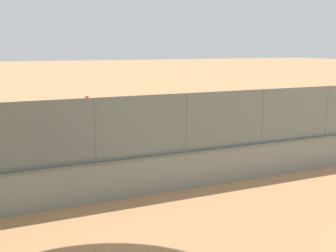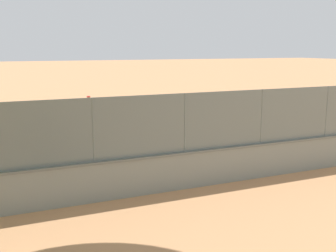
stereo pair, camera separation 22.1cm
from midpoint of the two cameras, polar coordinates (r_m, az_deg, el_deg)
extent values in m
plane|color=tan|center=(26.04, -4.73, 0.47)|extent=(260.00, 260.00, 0.00)
cube|color=gray|center=(16.37, 16.98, -4.15)|extent=(28.47, 0.56, 1.22)
cube|color=slate|center=(16.21, 17.11, -1.93)|extent=(28.47, 0.62, 0.08)
cube|color=slate|center=(16.02, 17.32, 1.69)|extent=(27.89, 0.33, 1.99)
cylinder|color=slate|center=(17.07, 21.25, 1.99)|extent=(0.07, 0.07, 1.99)
cylinder|color=slate|center=(15.05, 12.86, 1.34)|extent=(0.07, 0.07, 1.99)
cylinder|color=slate|center=(13.45, 2.20, 0.47)|extent=(0.07, 0.07, 1.99)
cylinder|color=slate|center=(12.43, -10.75, -0.60)|extent=(0.07, 0.07, 1.99)
cylinder|color=navy|center=(26.85, -11.44, 1.49)|extent=(0.20, 0.20, 0.82)
cylinder|color=navy|center=(27.00, -11.70, 1.54)|extent=(0.20, 0.20, 0.82)
cylinder|color=beige|center=(26.82, -11.63, 3.01)|extent=(0.45, 0.45, 0.60)
cylinder|color=#936B4C|center=(26.59, -11.15, 3.23)|extent=(0.56, 0.32, 0.17)
cylinder|color=#936B4C|center=(27.23, -11.54, 3.39)|extent=(0.56, 0.32, 0.17)
sphere|color=#936B4C|center=(26.77, -11.66, 3.90)|extent=(0.23, 0.23, 0.23)
cylinder|color=red|center=(26.75, -11.67, 4.11)|extent=(0.32, 0.32, 0.05)
cylinder|color=black|center=(27.34, -11.24, 3.43)|extent=(0.29, 0.16, 0.04)
ellipsoid|color=#333338|center=(27.47, -10.88, 3.48)|extent=(0.29, 0.15, 0.24)
cylinder|color=black|center=(17.96, -0.63, -3.12)|extent=(0.16, 0.16, 0.74)
cylinder|color=black|center=(18.05, -0.06, -3.05)|extent=(0.16, 0.16, 0.74)
cylinder|color=orange|center=(17.86, -0.34, -1.08)|extent=(0.35, 0.35, 0.55)
cylinder|color=brown|center=(17.67, -1.10, -0.85)|extent=(0.11, 0.52, 0.16)
cylinder|color=brown|center=(17.70, 0.92, -0.83)|extent=(0.11, 0.52, 0.16)
sphere|color=brown|center=(17.78, -0.34, 0.11)|extent=(0.21, 0.21, 0.21)
cylinder|color=white|center=(17.77, -0.34, 0.39)|extent=(0.23, 0.23, 0.05)
cylinder|color=black|center=(17.55, 1.19, -0.94)|extent=(0.05, 0.30, 0.04)
ellipsoid|color=#333338|center=(17.36, 1.53, -1.07)|extent=(0.04, 0.30, 0.24)
cylinder|color=#B2B2B2|center=(20.76, -7.71, -1.25)|extent=(0.15, 0.15, 0.76)
cylinder|color=#B2B2B2|center=(20.57, -7.56, -1.36)|extent=(0.15, 0.15, 0.76)
cylinder|color=orange|center=(20.53, -7.68, 0.49)|extent=(0.34, 0.34, 0.56)
cylinder|color=brown|center=(20.77, -8.05, 0.92)|extent=(0.54, 0.10, 0.16)
cylinder|color=brown|center=(20.16, -8.28, 0.60)|extent=(0.54, 0.10, 0.16)
sphere|color=brown|center=(20.47, -7.71, 1.55)|extent=(0.21, 0.21, 0.21)
cylinder|color=red|center=(20.45, -7.72, 1.81)|extent=(0.23, 0.23, 0.05)
cylinder|color=black|center=(20.11, -8.77, 0.56)|extent=(0.30, 0.04, 0.04)
ellipsoid|color=#333338|center=(20.06, -9.37, 0.51)|extent=(0.30, 0.03, 0.24)
sphere|color=white|center=(25.90, -9.44, 2.37)|extent=(0.12, 0.12, 0.12)
sphere|color=yellow|center=(14.55, -0.66, -7.71)|extent=(0.17, 0.17, 0.17)
cube|color=#4C6B4C|center=(13.98, -15.12, -7.33)|extent=(1.60, 0.40, 0.06)
cube|color=#4C6B4C|center=(13.76, -15.06, -6.66)|extent=(1.60, 0.06, 0.40)
cube|color=#333338|center=(14.15, -12.49, -7.94)|extent=(0.06, 0.38, 0.45)
cube|color=#333338|center=(13.98, -17.69, -8.45)|extent=(0.06, 0.38, 0.45)
camera|label=1|loc=(0.11, -90.34, -0.07)|focal=42.94mm
camera|label=2|loc=(0.11, 89.66, 0.07)|focal=42.94mm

